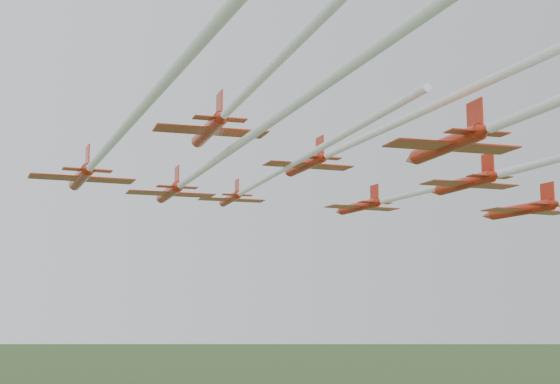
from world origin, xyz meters
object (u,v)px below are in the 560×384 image
jet_lead (263,181)px  jet_row2_left (210,164)px  jet_row4_right (536,164)px  jet_row3_left (117,136)px  jet_row4_left (265,74)px  jet_row3_mid (398,123)px  jet_row2_right (432,189)px

jet_lead → jet_row2_left: bearing=-120.5°
jet_lead → jet_row4_right: 33.42m
jet_row2_left → jet_row3_left: size_ratio=0.99×
jet_row3_left → jet_row4_left: 12.52m
jet_row3_mid → jet_row4_right: 10.65m
jet_lead → jet_row3_left: jet_lead is taller
jet_lead → jet_row2_right: jet_lead is taller
jet_row4_right → jet_row2_left: bearing=141.1°
jet_row3_left → jet_row4_left: size_ratio=1.13×
jet_lead → jet_row2_left: 17.75m
jet_row2_right → jet_row4_right: jet_row2_right is taller
jet_row2_left → jet_row4_left: size_ratio=1.12×
jet_row3_left → jet_row4_right: 30.46m
jet_row2_right → jet_row3_mid: bearing=-131.3°
jet_lead → jet_row3_left: size_ratio=0.85×
jet_row3_left → jet_row4_right: size_ratio=1.54×
jet_row2_left → jet_row4_left: (-5.38, -20.76, 1.53)m
jet_row2_left → jet_row4_left: bearing=-95.7°
jet_row2_right → jet_row3_left: 36.69m
jet_row2_left → jet_row4_right: jet_row2_left is taller
jet_row3_mid → jet_row4_left: jet_row3_mid is taller
jet_row3_mid → jet_row4_left: size_ratio=1.13×
jet_lead → jet_row2_right: (12.54, -12.94, -1.75)m
jet_lead → jet_row3_mid: jet_row3_mid is taller
jet_row3_left → jet_row3_mid: 20.84m
jet_lead → jet_row3_left: 32.43m
jet_lead → jet_row3_mid: 27.55m
jet_row3_mid → jet_row2_right: bearing=52.1°
jet_row4_left → jet_row3_left: bearing=127.8°
jet_row2_left → jet_lead: bearing=57.3°
jet_row3_left → jet_row4_right: jet_row3_left is taller
jet_lead → jet_row2_right: size_ratio=0.96×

